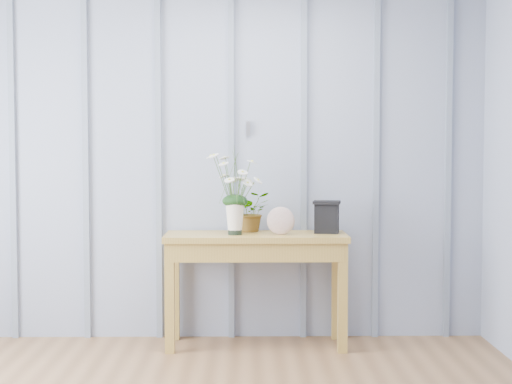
{
  "coord_description": "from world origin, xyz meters",
  "views": [
    {
      "loc": [
        0.36,
        -3.16,
        1.33
      ],
      "look_at": [
        0.42,
        1.94,
        1.03
      ],
      "focal_mm": 55.0,
      "sensor_mm": 36.0,
      "label": 1
    }
  ],
  "objects_px": {
    "sideboard": "(256,251)",
    "daisy_vase": "(235,180)",
    "carved_box": "(327,217)",
    "felt_disc_vessel": "(281,221)"
  },
  "relations": [
    {
      "from": "daisy_vase",
      "to": "carved_box",
      "type": "relative_size",
      "value": 2.66
    },
    {
      "from": "sideboard",
      "to": "daisy_vase",
      "type": "relative_size",
      "value": 2.09
    },
    {
      "from": "sideboard",
      "to": "felt_disc_vessel",
      "type": "bearing_deg",
      "value": -21.39
    },
    {
      "from": "daisy_vase",
      "to": "felt_disc_vessel",
      "type": "xyz_separation_m",
      "value": [
        0.3,
        -0.01,
        -0.27
      ]
    },
    {
      "from": "sideboard",
      "to": "felt_disc_vessel",
      "type": "distance_m",
      "value": 0.27
    },
    {
      "from": "felt_disc_vessel",
      "to": "carved_box",
      "type": "bearing_deg",
      "value": 26.98
    },
    {
      "from": "sideboard",
      "to": "carved_box",
      "type": "height_order",
      "value": "carved_box"
    },
    {
      "from": "sideboard",
      "to": "daisy_vase",
      "type": "height_order",
      "value": "daisy_vase"
    },
    {
      "from": "daisy_vase",
      "to": "felt_disc_vessel",
      "type": "relative_size",
      "value": 3.11
    },
    {
      "from": "felt_disc_vessel",
      "to": "sideboard",
      "type": "bearing_deg",
      "value": 168.58
    }
  ]
}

